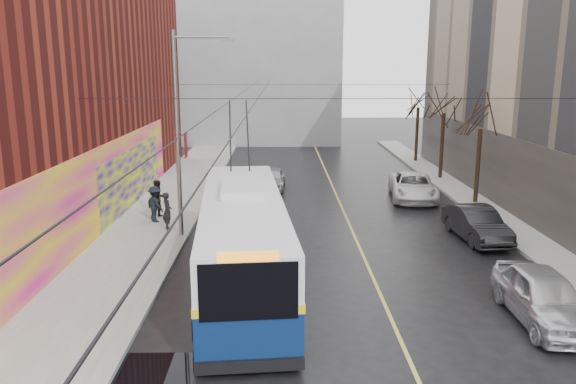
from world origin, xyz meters
The scene contains 20 objects.
ground centered at (0.00, 0.00, 0.00)m, with size 140.00×140.00×0.00m, color black.
sidewalk_left centered at (-8.00, 12.00, 0.07)m, with size 4.00×60.00×0.15m, color gray.
sidewalk_right centered at (9.00, 12.00, 0.07)m, with size 2.00×60.00×0.15m, color gray.
lane_line centered at (1.50, 14.00, 0.00)m, with size 0.12×50.00×0.01m, color #BFB74C.
building_far centered at (-6.00, 44.99, 9.02)m, with size 20.50×12.10×18.00m.
streetlight_pole centered at (-6.14, 10.00, 4.85)m, with size 2.65×0.60×9.00m.
catenary_wires centered at (-2.54, 14.77, 6.25)m, with size 18.00×60.00×0.22m.
tree_near centered at (9.00, 16.00, 4.98)m, with size 3.20×3.20×6.40m.
tree_mid centered at (9.00, 23.00, 5.25)m, with size 3.20×3.20×6.68m.
tree_far centered at (9.00, 30.00, 5.14)m, with size 3.20×3.20×6.57m.
puddle centered at (-5.43, -1.72, 0.00)m, with size 2.84×2.69×0.01m, color black.
pigeons_flying centered at (-2.61, 10.42, 7.13)m, with size 2.38×3.48×0.60m.
trolleybus centered at (-3.17, 4.54, 1.68)m, with size 3.81×12.92×6.05m.
parked_car_a centered at (6.02, 1.39, 0.79)m, with size 1.87×4.65×1.59m, color silver.
parked_car_b centered at (6.80, 9.51, 0.74)m, with size 1.56×4.47×1.47m, color black.
parked_car_c centered at (5.80, 17.31, 0.74)m, with size 2.46×5.34×1.48m, color silver.
following_car centered at (-2.37, 20.10, 0.67)m, with size 1.59×3.95×1.35m, color #98999C.
pedestrian_a centered at (-7.05, 10.83, 1.03)m, with size 0.64×0.42×1.75m, color black.
pedestrian_b centered at (-7.89, 12.98, 1.09)m, with size 0.92×0.71×1.88m, color black.
pedestrian_c centered at (-7.92, 12.17, 1.03)m, with size 1.13×0.65×1.76m, color black.
Camera 1 is at (-1.88, -14.18, 7.53)m, focal length 35.00 mm.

